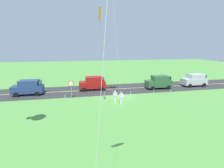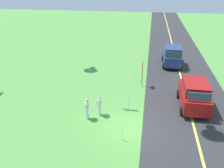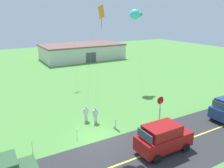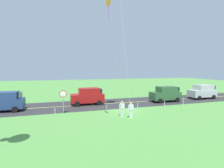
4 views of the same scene
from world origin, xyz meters
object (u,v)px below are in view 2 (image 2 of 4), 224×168
(car_suv_foreground, at_px, (194,94))
(stop_sign, at_px, (142,68))
(person_adult_near, at_px, (100,105))
(car_parked_east_near, at_px, (172,56))
(person_adult_companion, at_px, (87,108))

(car_suv_foreground, height_order, stop_sign, stop_sign)
(car_suv_foreground, distance_m, person_adult_near, 7.35)
(car_suv_foreground, relative_size, person_adult_near, 2.75)
(car_suv_foreground, xyz_separation_m, stop_sign, (3.31, 4.16, 0.65))
(stop_sign, bearing_deg, person_adult_near, 153.59)
(person_adult_near, bearing_deg, car_parked_east_near, 98.28)
(stop_sign, bearing_deg, car_suv_foreground, -128.54)
(stop_sign, distance_m, person_adult_companion, 7.30)
(person_adult_near, bearing_deg, stop_sign, 98.02)
(car_parked_east_near, relative_size, person_adult_near, 2.75)
(car_parked_east_near, height_order, person_adult_companion, car_parked_east_near)
(stop_sign, xyz_separation_m, person_adult_companion, (-6.30, 3.58, -0.94))
(person_adult_companion, bearing_deg, car_suv_foreground, 39.06)
(stop_sign, xyz_separation_m, person_adult_near, (-5.65, 2.81, -0.94))
(car_parked_east_near, relative_size, stop_sign, 1.72)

